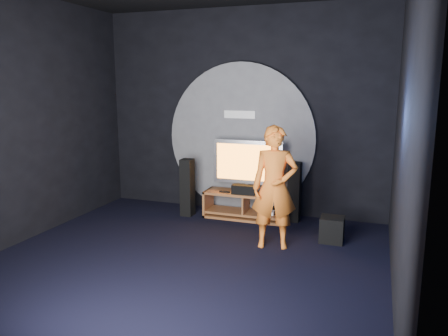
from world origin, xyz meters
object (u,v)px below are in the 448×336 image
at_px(subwoofer, 332,229).
at_px(player, 275,187).
at_px(tower_speaker_left, 187,187).
at_px(media_console, 246,207).
at_px(tower_speaker_right, 294,192).
at_px(tv, 247,164).

height_order(subwoofer, player, player).
height_order(tower_speaker_left, subwoofer, tower_speaker_left).
bearing_deg(media_console, tower_speaker_left, -171.16).
height_order(tower_speaker_right, subwoofer, tower_speaker_right).
distance_m(media_console, player, 1.47).
distance_m(media_console, subwoofer, 1.61).
bearing_deg(player, tower_speaker_left, 138.48).
bearing_deg(tower_speaker_right, media_console, -169.66).
xyz_separation_m(tower_speaker_left, player, (1.73, -0.94, 0.36)).
xyz_separation_m(subwoofer, player, (-0.75, -0.46, 0.67)).
bearing_deg(player, tower_speaker_right, 74.57).
relative_size(subwoofer, player, 0.21).
height_order(tv, tower_speaker_left, tv).
height_order(tv, player, player).
height_order(media_console, player, player).
bearing_deg(tv, subwoofer, -25.24).
distance_m(media_console, tv, 0.73).
height_order(media_console, tower_speaker_left, tower_speaker_left).
distance_m(tv, tower_speaker_left, 1.11).
relative_size(tv, tower_speaker_right, 1.20).
bearing_deg(subwoofer, player, -148.30).
height_order(tower_speaker_left, tower_speaker_right, same).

